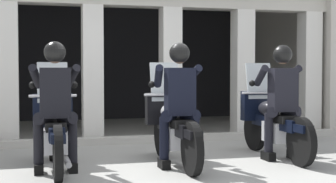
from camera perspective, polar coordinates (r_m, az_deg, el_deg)
ground_plane at (r=9.83m, az=-4.33°, el=-4.85°), size 80.00×80.00×0.00m
station_building at (r=11.29m, az=-6.15°, el=5.49°), size 8.17×4.55×2.97m
kerb_strip at (r=8.73m, az=-3.37°, el=-5.37°), size 7.67×0.24×0.12m
motorcycle_left at (r=6.60m, az=-12.54°, el=-4.09°), size 0.62×2.04×1.35m
police_officer_left at (r=6.29m, az=-12.48°, el=-0.41°), size 0.63×0.61×1.58m
motorcycle_center at (r=6.77m, az=0.58°, el=-3.88°), size 0.62×2.04×1.35m
police_officer_center at (r=6.46m, az=1.25°, el=-0.28°), size 0.63×0.61×1.58m
motorcycle_right at (r=7.50m, az=11.54°, el=-3.31°), size 0.62×2.04×1.35m
police_officer_right at (r=7.22m, az=12.56°, el=-0.06°), size 0.63×0.61×1.58m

